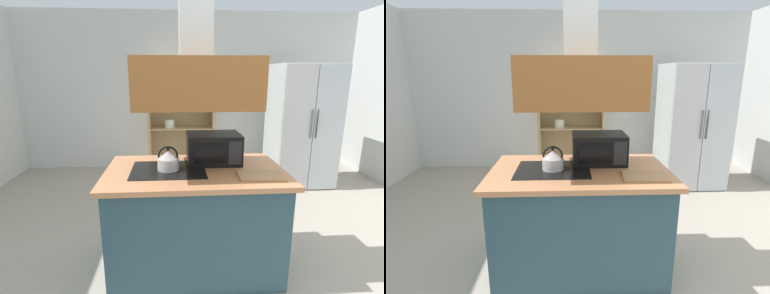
% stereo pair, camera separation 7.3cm
% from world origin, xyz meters
% --- Properties ---
extents(ground_plane, '(7.80, 7.80, 0.00)m').
position_xyz_m(ground_plane, '(0.00, 0.00, 0.00)').
color(ground_plane, '#9F9486').
extents(wall_back, '(6.00, 0.12, 2.70)m').
position_xyz_m(wall_back, '(0.00, 3.00, 1.35)').
color(wall_back, silver).
rests_on(wall_back, ground).
extents(kitchen_island, '(1.46, 0.88, 0.90)m').
position_xyz_m(kitchen_island, '(-0.13, 0.05, 0.45)').
color(kitchen_island, '#2A4853').
rests_on(kitchen_island, ground).
extents(range_hood, '(0.90, 0.70, 1.29)m').
position_xyz_m(range_hood, '(-0.13, 0.05, 1.72)').
color(range_hood, '#955727').
extents(refrigerator, '(0.90, 0.78, 1.81)m').
position_xyz_m(refrigerator, '(1.64, 1.96, 0.91)').
color(refrigerator, '#B9C3BE').
rests_on(refrigerator, ground).
extents(dish_cabinet, '(1.13, 0.40, 1.88)m').
position_xyz_m(dish_cabinet, '(-0.16, 2.78, 0.83)').
color(dish_cabinet, tan).
rests_on(dish_cabinet, ground).
extents(kettle, '(0.18, 0.18, 0.20)m').
position_xyz_m(kettle, '(-0.35, 0.05, 0.98)').
color(kettle, beige).
rests_on(kettle, kitchen_island).
extents(cutting_board, '(0.35, 0.26, 0.02)m').
position_xyz_m(cutting_board, '(0.36, -0.16, 0.91)').
color(cutting_board, '#A77A4F').
rests_on(cutting_board, kitchen_island).
extents(microwave, '(0.46, 0.35, 0.26)m').
position_xyz_m(microwave, '(0.05, 0.23, 1.03)').
color(microwave, black).
rests_on(microwave, kitchen_island).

